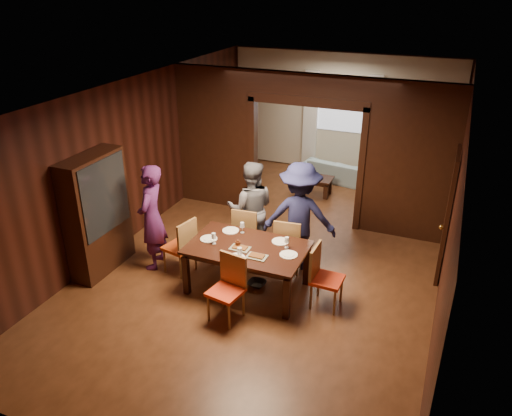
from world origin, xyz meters
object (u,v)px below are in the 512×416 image
at_px(person_grey, 251,209).
at_px(chair_far_r, 289,243).
at_px(coffee_table, 314,185).
at_px(chair_left, 179,245).
at_px(sofa, 338,170).
at_px(dining_table, 247,268).
at_px(hutch, 97,214).
at_px(chair_right, 327,278).
at_px(chair_far_l, 248,231).
at_px(person_purple, 152,217).
at_px(chair_near, 226,290).
at_px(person_navy, 300,217).

relative_size(person_grey, chair_far_r, 1.76).
relative_size(coffee_table, chair_left, 0.82).
height_order(sofa, dining_table, dining_table).
height_order(chair_left, hutch, hutch).
bearing_deg(chair_far_r, chair_right, 132.05).
bearing_deg(chair_far_l, person_purple, 28.02).
bearing_deg(chair_far_r, chair_far_l, -15.38).
distance_m(chair_near, hutch, 2.60).
distance_m(person_purple, person_grey, 1.68).
bearing_deg(chair_far_l, chair_right, 146.93).
bearing_deg(hutch, person_grey, 34.13).
height_order(person_grey, dining_table, person_grey).
xyz_separation_m(person_purple, hutch, (-0.76, -0.41, 0.10)).
bearing_deg(chair_left, chair_near, 68.13).
distance_m(sofa, chair_left, 5.16).
bearing_deg(hutch, sofa, 63.44).
bearing_deg(person_purple, chair_near, 50.90).
xyz_separation_m(dining_table, chair_far_r, (0.41, 0.79, 0.10)).
height_order(person_grey, chair_far_r, person_grey).
relative_size(coffee_table, chair_right, 0.82).
relative_size(sofa, chair_far_r, 1.76).
relative_size(chair_left, chair_near, 1.00).
height_order(chair_far_l, hutch, hutch).
relative_size(person_purple, person_navy, 0.97).
height_order(person_grey, coffee_table, person_grey).
height_order(sofa, chair_right, chair_right).
height_order(chair_left, chair_near, same).
xyz_separation_m(person_purple, person_grey, (1.34, 1.01, -0.05)).
xyz_separation_m(sofa, chair_right, (1.07, -4.96, 0.24)).
bearing_deg(chair_right, person_purple, 91.68).
xyz_separation_m(coffee_table, chair_near, (0.12, -4.82, 0.28)).
relative_size(coffee_table, hutch, 0.40).
bearing_deg(chair_right, sofa, 14.12).
distance_m(dining_table, chair_far_r, 0.90).
relative_size(sofa, chair_right, 1.76).
bearing_deg(person_grey, hutch, 13.06).
distance_m(chair_far_r, chair_near, 1.66).
relative_size(person_navy, chair_near, 1.91).
xyz_separation_m(chair_far_r, chair_near, (-0.39, -1.61, 0.00)).
height_order(person_navy, chair_right, person_navy).
distance_m(coffee_table, chair_near, 4.83).
distance_m(sofa, hutch, 6.03).
bearing_deg(person_grey, chair_left, 29.09).
xyz_separation_m(person_purple, chair_far_r, (2.14, 0.74, -0.42)).
bearing_deg(person_navy, chair_left, 15.35).
bearing_deg(chair_far_l, hutch, 26.35).
height_order(person_purple, chair_far_r, person_purple).
xyz_separation_m(person_purple, person_navy, (2.25, 0.90, 0.03)).
relative_size(person_grey, coffee_table, 2.14).
bearing_deg(chair_near, chair_far_r, 86.35).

